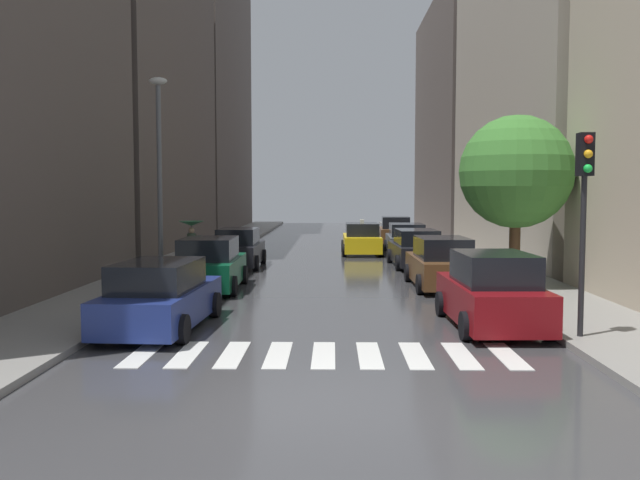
{
  "coord_description": "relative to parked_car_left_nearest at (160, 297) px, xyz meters",
  "views": [
    {
      "loc": [
        0.18,
        -9.99,
        3.21
      ],
      "look_at": [
        -0.32,
        15.94,
        1.36
      ],
      "focal_mm": 37.73,
      "sensor_mm": 36.0,
      "label": 1
    }
  ],
  "objects": [
    {
      "name": "lamp_post_left",
      "position": [
        -1.69,
        6.67,
        3.32
      ],
      "size": [
        0.6,
        0.28,
        6.81
      ],
      "color": "#595B60",
      "rests_on": "sidewalk_left"
    },
    {
      "name": "parked_car_left_nearest",
      "position": [
        0.0,
        0.0,
        0.0
      ],
      "size": [
        2.24,
        4.79,
        1.62
      ],
      "rotation": [
        0.0,
        0.0,
        1.52
      ],
      "color": "navy",
      "rests_on": "ground"
    },
    {
      "name": "building_left_mid",
      "position": [
        -7.14,
        22.09,
        8.19
      ],
      "size": [
        6.0,
        18.47,
        17.9
      ],
      "primitive_type": "cube",
      "color": "#564C47",
      "rests_on": "ground"
    },
    {
      "name": "sidewalk_right",
      "position": [
        10.36,
        18.5,
        -0.69
      ],
      "size": [
        3.0,
        72.0,
        0.15
      ],
      "primitive_type": "cube",
      "color": "gray",
      "rests_on": "ground"
    },
    {
      "name": "parked_car_left_third",
      "position": [
        0.0,
        13.11,
        0.02
      ],
      "size": [
        2.01,
        4.37,
        1.68
      ],
      "rotation": [
        0.0,
        0.0,
        1.57
      ],
      "color": "black",
      "rests_on": "ground"
    },
    {
      "name": "sidewalk_left",
      "position": [
        -2.64,
        18.5,
        -0.69
      ],
      "size": [
        3.0,
        72.0,
        0.15
      ],
      "primitive_type": "cube",
      "color": "gray",
      "rests_on": "ground"
    },
    {
      "name": "taxi_midroad",
      "position": [
        5.53,
        19.24,
        0.0
      ],
      "size": [
        2.08,
        4.4,
        1.81
      ],
      "rotation": [
        0.0,
        0.0,
        1.57
      ],
      "color": "yellow",
      "rests_on": "ground"
    },
    {
      "name": "building_right_mid",
      "position": [
        14.86,
        18.23,
        7.37
      ],
      "size": [
        6.0,
        19.48,
        16.27
      ],
      "primitive_type": "cube",
      "color": "#9E9384",
      "rests_on": "ground"
    },
    {
      "name": "street_tree_right",
      "position": [
        10.02,
        6.68,
        3.1
      ],
      "size": [
        3.7,
        3.7,
        5.58
      ],
      "color": "#513823",
      "rests_on": "sidewalk_right"
    },
    {
      "name": "parked_car_right_nearest",
      "position": [
        7.8,
        0.35,
        0.07
      ],
      "size": [
        2.12,
        4.46,
        1.8
      ],
      "rotation": [
        0.0,
        0.0,
        1.59
      ],
      "color": "maroon",
      "rests_on": "ground"
    },
    {
      "name": "building_right_far",
      "position": [
        14.86,
        39.17,
        8.35
      ],
      "size": [
        6.0,
        20.03,
        18.23
      ],
      "primitive_type": "cube",
      "color": "#564C47",
      "rests_on": "ground"
    },
    {
      "name": "ground_plane",
      "position": [
        3.86,
        18.5,
        -0.78
      ],
      "size": [
        28.0,
        72.0,
        0.04
      ],
      "primitive_type": "cube",
      "color": "#3B3B3E"
    },
    {
      "name": "pedestrian_foreground",
      "position": [
        -1.79,
        11.99,
        0.77
      ],
      "size": [
        1.03,
        1.03,
        1.87
      ],
      "rotation": [
        0.0,
        0.0,
        1.87
      ],
      "color": "gray",
      "rests_on": "sidewalk_left"
    },
    {
      "name": "building_left_far",
      "position": [
        -7.14,
        42.18,
        10.31
      ],
      "size": [
        6.0,
        20.47,
        22.14
      ],
      "primitive_type": "cube",
      "color": "#564C47",
      "rests_on": "ground"
    },
    {
      "name": "parked_car_right_fourth",
      "position": [
        7.85,
        19.36,
        -0.01
      ],
      "size": [
        2.21,
        4.64,
        1.59
      ],
      "rotation": [
        0.0,
        0.0,
        1.55
      ],
      "color": "#474C51",
      "rests_on": "ground"
    },
    {
      "name": "parked_car_right_second",
      "position": [
        7.67,
        7.0,
        0.04
      ],
      "size": [
        2.1,
        4.59,
        1.72
      ],
      "rotation": [
        0.0,
        0.0,
        1.59
      ],
      "color": "brown",
      "rests_on": "ground"
    },
    {
      "name": "traffic_light_right_corner",
      "position": [
        9.31,
        -1.28,
        2.52
      ],
      "size": [
        0.3,
        0.42,
        4.3
      ],
      "color": "black",
      "rests_on": "sidewalk_right"
    },
    {
      "name": "crosswalk_stripes",
      "position": [
        3.86,
        -2.43,
        -0.76
      ],
      "size": [
        7.65,
        2.2,
        0.01
      ],
      "color": "silver",
      "rests_on": "ground"
    },
    {
      "name": "parked_car_left_second",
      "position": [
        -0.01,
        6.37,
        0.05
      ],
      "size": [
        2.18,
        4.5,
        1.73
      ],
      "rotation": [
        0.0,
        0.0,
        1.59
      ],
      "color": "#0C4C2D",
      "rests_on": "ground"
    },
    {
      "name": "parked_car_right_third",
      "position": [
        7.6,
        13.42,
        -0.0
      ],
      "size": [
        2.19,
        4.82,
        1.62
      ],
      "rotation": [
        0.0,
        0.0,
        1.6
      ],
      "color": "black",
      "rests_on": "ground"
    },
    {
      "name": "parked_car_right_fifth",
      "position": [
        7.83,
        25.28,
        0.05
      ],
      "size": [
        2.22,
        4.34,
        1.74
      ],
      "rotation": [
        0.0,
        0.0,
        1.52
      ],
      "color": "brown",
      "rests_on": "ground"
    }
  ]
}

